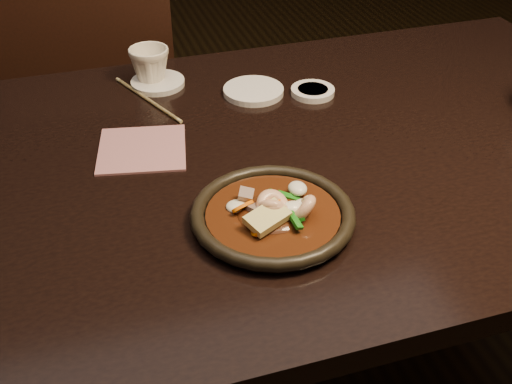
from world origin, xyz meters
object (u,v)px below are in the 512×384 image
object	(u,v)px
chair	(102,114)
tea_cup	(150,65)
table	(260,191)
plate	(273,215)

from	to	relation	value
chair	tea_cup	distance (m)	0.47
table	plate	bearing A→B (deg)	-102.32
chair	tea_cup	world-z (taller)	chair
table	chair	bearing A→B (deg)	108.06
table	chair	size ratio (longest dim) A/B	1.73
chair	tea_cup	xyz separation A→B (m)	(0.10, -0.36, 0.29)
chair	plate	distance (m)	0.94
plate	tea_cup	world-z (taller)	tea_cup
table	tea_cup	bearing A→B (deg)	111.22
tea_cup	plate	bearing A→B (deg)	-80.09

